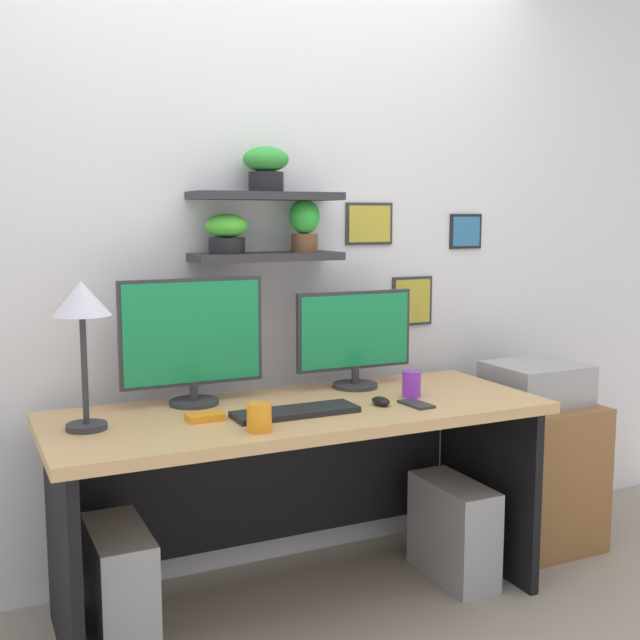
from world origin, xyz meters
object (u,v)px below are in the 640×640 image
pen_cup (412,384)px  coffee_mug (259,417)px  monitor_left (192,339)px  scissors_tray (205,417)px  desk (295,458)px  printer (536,383)px  computer_tower_left (120,590)px  monitor_right (355,337)px  desk_lamp (82,311)px  computer_tower_right (453,530)px  computer_mouse (381,401)px  keyboard (295,412)px  cell_phone (416,404)px  drawer_cabinet (533,472)px

pen_cup → coffee_mug: bearing=-164.0°
monitor_left → scissors_tray: (-0.03, -0.24, -0.23)m
desk → scissors_tray: size_ratio=14.88×
coffee_mug → pen_cup: bearing=16.0°
printer → computer_tower_left: 1.89m
monitor_right → coffee_mug: size_ratio=5.50×
desk_lamp → computer_tower_right: size_ratio=1.20×
computer_mouse → coffee_mug: coffee_mug is taller
monitor_right → computer_tower_right: monitor_right is taller
keyboard → computer_tower_left: (-0.60, 0.07, -0.55)m
coffee_mug → computer_tower_left: (-0.42, 0.21, -0.59)m
coffee_mug → computer_tower_right: coffee_mug is taller
monitor_left → scissors_tray: bearing=-97.3°
pen_cup → printer: pen_cup is taller
cell_phone → computer_mouse: bearing=148.3°
monitor_right → pen_cup: (0.11, -0.25, -0.15)m
desk → pen_cup: size_ratio=17.86×
monitor_left → computer_mouse: monitor_left is taller
computer_mouse → computer_tower_left: (-0.94, 0.07, -0.56)m
coffee_mug → desk_lamp: bearing=152.8°
scissors_tray → computer_tower_left: size_ratio=0.29×
monitor_left → keyboard: monitor_left is taller
drawer_cabinet → computer_tower_left: 1.83m
drawer_cabinet → desk_lamp: bearing=-177.7°
monitor_left → pen_cup: (0.78, -0.25, -0.19)m
desk → cell_phone: size_ratio=12.76×
monitor_right → monitor_left: bearing=180.0°
keyboard → printer: 1.23m
desk → drawer_cabinet: bearing=2.3°
printer → computer_tower_left: printer is taller
desk → scissors_tray: bearing=-167.4°
monitor_left → desk_lamp: desk_lamp is taller
monitor_left → coffee_mug: bearing=-78.9°
desk → computer_tower_left: size_ratio=4.26×
desk_lamp → cell_phone: bearing=-9.0°
monitor_left → desk_lamp: bearing=-155.1°
drawer_cabinet → keyboard: bearing=-171.2°
keyboard → computer_tower_left: keyboard is taller
coffee_mug → computer_tower_right: size_ratio=0.22×
keyboard → coffee_mug: (-0.19, -0.14, 0.04)m
desk → computer_tower_left: desk is taller
computer_mouse → pen_cup: bearing=20.6°
keyboard → scissors_tray: scissors_tray is taller
desk → printer: bearing=2.3°
cell_phone → coffee_mug: (-0.63, -0.08, 0.04)m
monitor_left → drawer_cabinet: 1.64m
coffee_mug → pen_cup: (0.69, 0.20, 0.01)m
desk → coffee_mug: (-0.24, -0.28, 0.25)m
keyboard → desk_lamp: (-0.68, 0.11, 0.37)m
desk → desk_lamp: 0.94m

